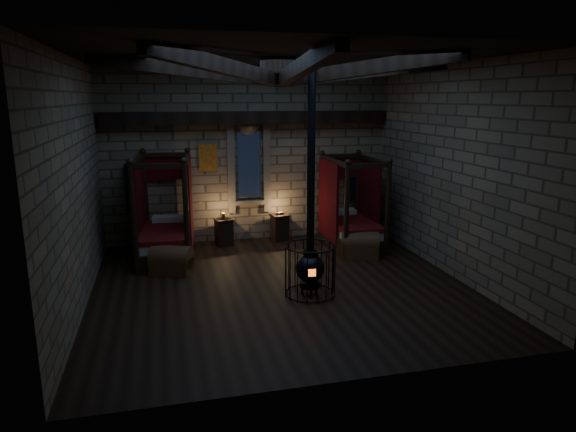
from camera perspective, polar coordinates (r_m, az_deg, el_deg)
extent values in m
cube|color=black|center=(9.93, -0.81, -7.76)|extent=(7.00, 7.00, 0.01)
cube|color=#847054|center=(12.80, -4.41, 6.60)|extent=(7.00, 0.02, 4.20)
cube|color=#847054|center=(6.10, 6.59, -0.60)|extent=(7.00, 0.02, 4.20)
cube|color=#847054|center=(9.27, -22.48, 3.18)|extent=(0.02, 7.00, 4.20)
cube|color=#847054|center=(10.73, 17.75, 4.78)|extent=(0.02, 7.00, 4.20)
cube|color=black|center=(9.31, -0.89, 17.18)|extent=(7.00, 7.00, 0.01)
cube|color=black|center=(12.55, -4.34, 10.83)|extent=(6.86, 0.35, 0.30)
cylinder|color=black|center=(9.30, -0.89, 16.26)|extent=(0.70, 0.70, 0.25)
cube|color=black|center=(12.77, -4.35, 5.69)|extent=(0.55, 0.04, 1.60)
cube|color=maroon|center=(12.63, -8.88, 6.40)|extent=(0.45, 0.03, 0.65)
cube|color=black|center=(12.58, -16.92, 2.97)|extent=(0.30, 0.10, 1.15)
cube|color=black|center=(13.48, 7.61, 4.06)|extent=(0.30, 0.10, 1.15)
cube|color=black|center=(11.85, -13.31, -3.70)|extent=(1.30, 2.23, 0.37)
cube|color=beige|center=(11.77, -13.39, -2.36)|extent=(1.16, 2.05, 0.23)
cube|color=maroon|center=(11.73, -13.42, -1.68)|extent=(1.22, 2.10, 0.10)
cube|color=beige|center=(12.47, -13.18, -0.32)|extent=(0.75, 0.42, 0.14)
cube|color=#55070C|center=(12.53, -13.37, 5.24)|extent=(1.13, 0.15, 0.57)
cylinder|color=black|center=(10.68, -16.73, -0.49)|extent=(0.11, 0.11, 2.26)
cylinder|color=black|center=(12.67, -15.51, 1.67)|extent=(0.11, 0.11, 2.26)
cylinder|color=black|center=(10.58, -11.22, -0.30)|extent=(0.11, 0.11, 2.26)
cylinder|color=black|center=(12.59, -10.86, 1.84)|extent=(0.11, 0.11, 2.26)
cube|color=#55070C|center=(11.97, -16.05, 1.23)|extent=(0.20, 1.54, 2.01)
cube|color=#55070C|center=(11.87, -10.83, 1.42)|extent=(0.20, 1.54, 2.01)
cube|color=black|center=(12.59, 7.04, -2.51)|extent=(1.08, 2.03, 0.35)
cube|color=beige|center=(12.52, 7.08, -1.31)|extent=(0.96, 1.87, 0.21)
cube|color=maroon|center=(12.48, 7.10, -0.71)|extent=(1.02, 1.91, 0.10)
cube|color=beige|center=(13.14, 6.02, 0.44)|extent=(0.68, 0.35, 0.14)
cube|color=#55070C|center=(13.18, 5.77, 5.41)|extent=(1.07, 0.07, 0.53)
cylinder|color=black|center=(11.33, 6.52, 0.40)|extent=(0.11, 0.11, 2.13)
cylinder|color=black|center=(13.13, 3.73, 2.21)|extent=(0.11, 0.11, 2.13)
cylinder|color=black|center=(11.68, 11.01, 0.63)|extent=(0.11, 0.11, 2.13)
cylinder|color=black|center=(13.43, 7.70, 2.37)|extent=(0.11, 0.11, 2.13)
cube|color=#55070C|center=(12.47, 4.49, 1.85)|extent=(0.08, 1.45, 1.89)
cube|color=#55070C|center=(12.81, 8.88, 2.03)|extent=(0.08, 1.45, 1.89)
cube|color=brown|center=(10.82, -12.78, -5.37)|extent=(0.95, 0.79, 0.34)
cylinder|color=brown|center=(10.77, -12.82, -4.51)|extent=(0.95, 0.79, 0.50)
cube|color=#AC8C35|center=(10.97, -14.61, -5.22)|extent=(0.26, 0.49, 0.36)
cube|color=#AC8C35|center=(10.68, -10.89, -5.52)|extent=(0.26, 0.49, 0.36)
cube|color=brown|center=(11.72, 7.99, -3.73)|extent=(0.94, 0.73, 0.34)
cylinder|color=brown|center=(11.67, 8.01, -2.93)|extent=(0.94, 0.73, 0.50)
cube|color=#AC8C35|center=(11.70, 6.12, -3.71)|extent=(0.21, 0.51, 0.36)
cube|color=#AC8C35|center=(11.75, 9.84, -3.75)|extent=(0.21, 0.51, 0.36)
cube|color=black|center=(12.59, -7.13, -1.85)|extent=(0.44, 0.42, 0.63)
cube|color=black|center=(12.50, -7.17, -0.39)|extent=(0.48, 0.47, 0.04)
cylinder|color=#AC8C35|center=(12.48, -7.18, 0.01)|extent=(0.09, 0.09, 0.14)
cube|color=black|center=(12.91, -0.93, -1.36)|extent=(0.44, 0.42, 0.63)
cube|color=black|center=(12.83, -0.93, 0.09)|extent=(0.48, 0.46, 0.04)
cube|color=brown|center=(12.82, -0.93, 0.32)|extent=(0.18, 0.14, 0.05)
cylinder|color=black|center=(9.43, 2.45, -7.59)|extent=(0.37, 0.37, 0.09)
sphere|color=black|center=(9.33, 2.47, -5.81)|extent=(0.52, 0.52, 0.52)
cylinder|color=black|center=(9.24, 2.48, -4.16)|extent=(0.26, 0.26, 0.13)
cube|color=#FF5914|center=(9.09, 2.69, -6.32)|extent=(0.13, 0.04, 0.13)
cylinder|color=black|center=(8.90, 2.59, 6.05)|extent=(0.14, 0.14, 3.21)
torus|color=black|center=(9.49, 2.44, -8.54)|extent=(0.93, 0.93, 0.03)
torus|color=black|center=(9.20, 2.49, -3.33)|extent=(0.93, 0.93, 0.03)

